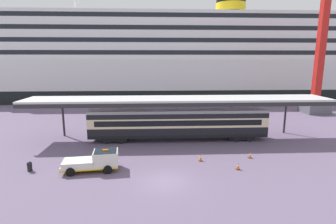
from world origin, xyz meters
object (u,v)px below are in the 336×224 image
Objects in this scene: service_truck at (96,160)px; cruise_ship at (223,60)px; train_carriage at (178,123)px; traffic_cone_near at (201,158)px; quay_bollard at (30,166)px; traffic_cone_far at (250,155)px; traffic_cone_mid at (238,166)px; dockside_crane at (325,33)px.

cruise_ship is at bearing 63.81° from service_truck.
cruise_ship is 44.84m from train_carriage.
traffic_cone_near is (1.73, -7.42, -1.94)m from train_carriage.
quay_bollard is at bearing -121.69° from cruise_ship.
service_truck reaches higher than traffic_cone_near.
cruise_ship is 49.73m from traffic_cone_far.
cruise_ship is 147.10× the size of quay_bollard.
service_truck is 6.29m from quay_bollard.
traffic_cone_near is 1.13× the size of traffic_cone_far.
service_truck is (-24.75, -50.32, -9.31)m from cruise_ship.
dockside_crane is (24.11, 26.46, 14.94)m from traffic_cone_mid.
train_carriage is 4.24× the size of service_truck.
cruise_ship is at bearing 73.52° from traffic_cone_near.
traffic_cone_near is 0.78× the size of quay_bollard.
traffic_cone_near reaches higher than traffic_cone_far.
cruise_ship is at bearing 118.06° from dockside_crane.
dockside_crane reaches higher than traffic_cone_far.
train_carriage reaches higher than traffic_cone_far.
quay_bollard is at bearing -149.57° from dockside_crane.
traffic_cone_near is 0.02× the size of dockside_crane.
train_carriage is (-16.08, -41.08, -7.99)m from cruise_ship.
traffic_cone_near is 39.40m from dockside_crane.
train_carriage is 12.74m from service_truck.
service_truck is 47.98m from dockside_crane.
dockside_crane is at bearing 47.65° from traffic_cone_mid.
train_carriage is at bearing 31.54° from quay_bollard.
dockside_crane reaches higher than quay_bollard.
traffic_cone_near is 1.03× the size of traffic_cone_mid.
traffic_cone_near is at bearing 5.98° from quay_bollard.
dockside_crane is at bearing -61.94° from cruise_ship.
train_carriage is at bearing 103.12° from traffic_cone_near.
service_truck is at bearing -133.18° from train_carriage.
service_truck is (-8.67, -9.24, -1.32)m from train_carriage.
cruise_ship is 6.17× the size of train_carriage.
cruise_ship reaches higher than traffic_cone_mid.
train_carriage is 10.12m from traffic_cone_far.
traffic_cone_far is 35.43m from dockside_crane.
traffic_cone_far is at bearing -132.93° from dockside_crane.
service_truck is 7.17× the size of traffic_cone_near.
traffic_cone_far is at bearing -43.41° from train_carriage.
cruise_ship reaches higher than traffic_cone_far.
quay_bollard is at bearing 178.27° from traffic_cone_mid.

